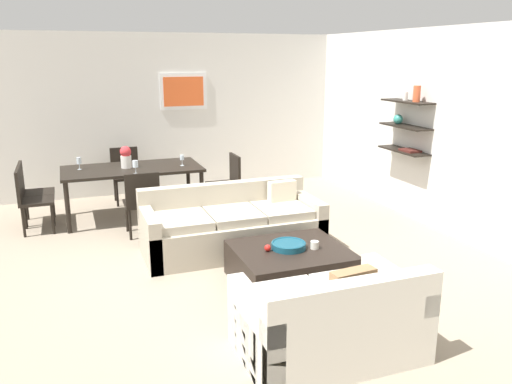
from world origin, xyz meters
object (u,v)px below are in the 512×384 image
at_px(dining_table, 132,172).
at_px(wine_glass_left_far, 79,161).
at_px(apple_on_coffee_table, 268,248).
at_px(wine_glass_right_near, 182,158).
at_px(decorative_bowl, 289,245).
at_px(wine_glass_foot, 135,164).
at_px(coffee_table, 290,266).
at_px(candle_jar, 315,245).
at_px(dining_chair_head, 126,171).
at_px(dining_chair_left_far, 31,189).
at_px(loveseat_white, 331,321).
at_px(dining_chair_foot, 142,199).
at_px(sofa_beige, 232,227).
at_px(dining_chair_left_near, 29,196).
at_px(centerpiece_vase, 126,157).
at_px(dining_chair_right_near, 228,180).

xyz_separation_m(dining_table, wine_glass_left_far, (-0.72, 0.12, 0.19)).
height_order(apple_on_coffee_table, wine_glass_right_near, wine_glass_right_near).
xyz_separation_m(decorative_bowl, wine_glass_left_far, (-1.94, 3.02, 0.45)).
bearing_deg(wine_glass_right_near, wine_glass_foot, -156.42).
relative_size(coffee_table, candle_jar, 13.34).
bearing_deg(wine_glass_foot, candle_jar, -60.06).
bearing_deg(apple_on_coffee_table, wine_glass_left_far, 119.50).
bearing_deg(dining_chair_head, dining_chair_left_far, -153.98).
xyz_separation_m(decorative_bowl, candle_jar, (0.25, -0.10, 0.00)).
bearing_deg(loveseat_white, dining_chair_foot, 106.28).
height_order(sofa_beige, candle_jar, sofa_beige).
distance_m(dining_chair_left_far, dining_chair_left_near, 0.45).
distance_m(coffee_table, dining_chair_head, 4.03).
height_order(loveseat_white, dining_chair_left_far, dining_chair_left_far).
height_order(dining_chair_left_near, centerpiece_vase, centerpiece_vase).
bearing_deg(loveseat_white, wine_glass_right_near, 93.65).
distance_m(sofa_beige, wine_glass_foot, 1.76).
bearing_deg(decorative_bowl, dining_chair_left_near, 134.36).
relative_size(sofa_beige, dining_chair_left_near, 2.45).
bearing_deg(coffee_table, wine_glass_foot, 116.50).
xyz_separation_m(loveseat_white, dining_chair_foot, (-0.98, 3.36, 0.21)).
distance_m(sofa_beige, dining_table, 2.07).
height_order(sofa_beige, dining_chair_left_far, dining_chair_left_far).
bearing_deg(apple_on_coffee_table, dining_chair_left_far, 127.38).
relative_size(decorative_bowl, dining_chair_right_near, 0.41).
relative_size(dining_table, wine_glass_foot, 10.56).
xyz_separation_m(candle_jar, wine_glass_foot, (-1.47, 2.56, 0.46)).
bearing_deg(sofa_beige, dining_chair_left_far, 139.38).
bearing_deg(dining_chair_foot, dining_chair_head, 90.00).
height_order(candle_jar, dining_chair_head, dining_chair_head).
xyz_separation_m(decorative_bowl, apple_on_coffee_table, (-0.23, 0.00, -0.00)).
bearing_deg(decorative_bowl, wine_glass_foot, 116.41).
bearing_deg(loveseat_white, dining_chair_left_near, 120.43).
distance_m(dining_chair_head, dining_chair_left_far, 1.55).
bearing_deg(wine_glass_foot, sofa_beige, -54.76).
xyz_separation_m(wine_glass_left_far, centerpiece_vase, (0.64, -0.12, 0.04)).
height_order(dining_chair_foot, dining_chair_left_far, same).
distance_m(coffee_table, dining_chair_left_far, 4.11).
xyz_separation_m(dining_chair_foot, wine_glass_left_far, (-0.72, 1.03, 0.37)).
bearing_deg(coffee_table, centerpiece_vase, 114.16).
relative_size(loveseat_white, dining_chair_head, 1.60).
bearing_deg(coffee_table, dining_chair_right_near, 86.68).
height_order(apple_on_coffee_table, wine_glass_foot, wine_glass_foot).
height_order(candle_jar, apple_on_coffee_table, candle_jar).
xyz_separation_m(coffee_table, apple_on_coffee_table, (-0.25, 0.02, 0.23)).
bearing_deg(wine_glass_left_far, apple_on_coffee_table, -60.50).
distance_m(sofa_beige, dining_chair_foot, 1.33).
bearing_deg(dining_table, dining_chair_right_near, -9.11).
xyz_separation_m(candle_jar, wine_glass_left_far, (-2.19, 3.12, 0.45)).
height_order(dining_chair_head, wine_glass_left_far, wine_glass_left_far).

